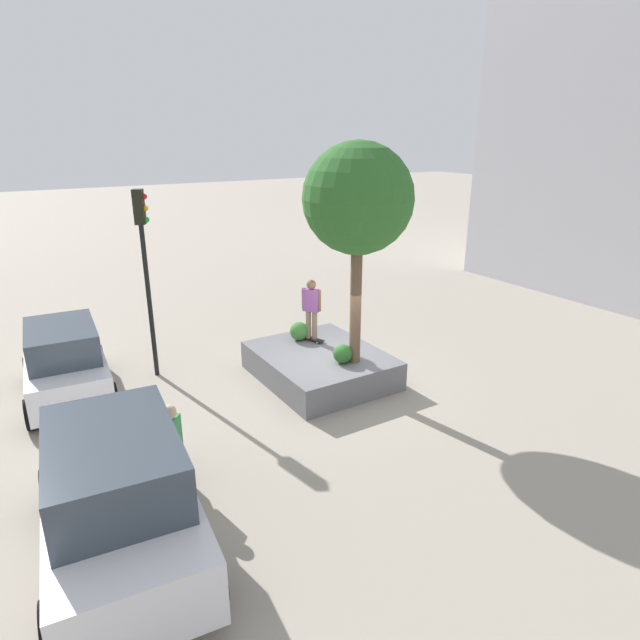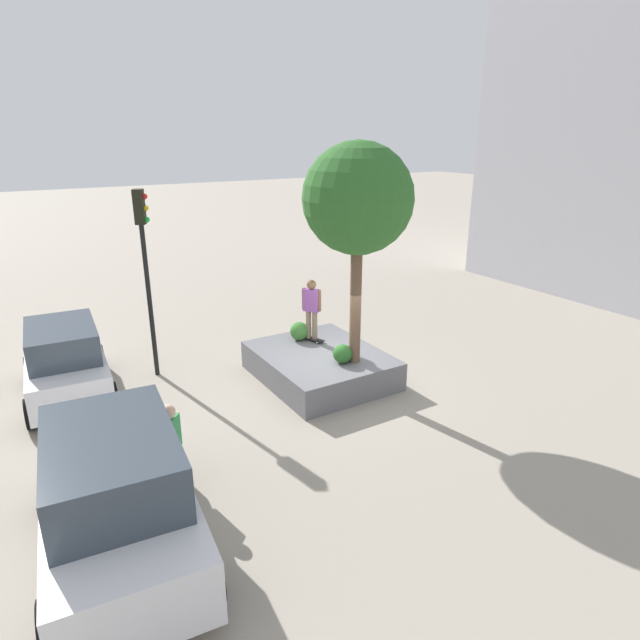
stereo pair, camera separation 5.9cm
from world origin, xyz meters
name	(u,v)px [view 2 (the right image)]	position (x,y,z in m)	size (l,w,h in m)	color
ground_plane	(335,385)	(0.00, 0.00, 0.00)	(120.00, 120.00, 0.00)	#9E9384
planter_ledge	(320,365)	(0.56, 0.13, 0.37)	(3.58, 2.96, 0.74)	slate
plaza_tree	(358,200)	(-0.38, -0.31, 4.75)	(2.58, 2.58, 5.34)	brown
boxwood_shrub	(342,354)	(-0.31, 0.00, 0.99)	(0.48, 0.48, 0.48)	#2D6628
hedge_clump	(299,331)	(1.63, 0.15, 1.00)	(0.52, 0.52, 0.52)	#3D7A33
skateboard	(312,339)	(1.40, -0.11, 0.80)	(0.82, 0.48, 0.07)	black
skateboarder	(312,305)	(1.40, -0.11, 1.78)	(0.49, 0.41, 1.67)	#847056
sedan_parked	(116,492)	(-3.27, 6.05, 1.13)	(4.93, 2.60, 2.22)	white
police_car	(65,360)	(2.89, 5.99, 0.97)	(4.22, 2.16, 1.91)	white
traffic_light_corner	(145,254)	(3.05, 3.78, 3.33)	(0.36, 0.37, 4.93)	black
bystander_watching	(171,441)	(-2.10, 4.87, 1.00)	(0.47, 0.46, 1.73)	black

